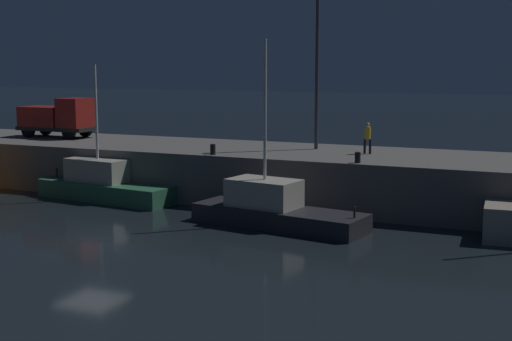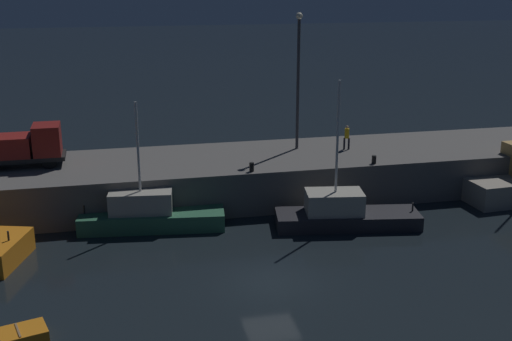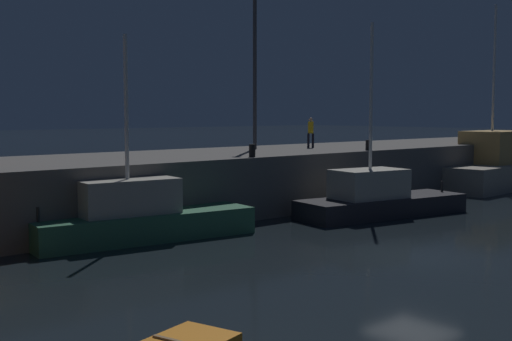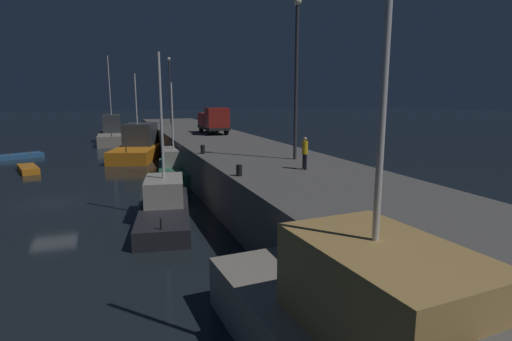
{
  "view_description": "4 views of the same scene",
  "coord_description": "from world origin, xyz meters",
  "px_view_note": "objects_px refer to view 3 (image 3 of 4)",
  "views": [
    {
      "loc": [
        17.75,
        -23.49,
        7.31
      ],
      "look_at": [
        2.76,
        10.74,
        1.74
      ],
      "focal_mm": 49.79,
      "sensor_mm": 36.0,
      "label": 1
    },
    {
      "loc": [
        -6.73,
        -26.93,
        13.96
      ],
      "look_at": [
        1.93,
        11.99,
        1.84
      ],
      "focal_mm": 45.48,
      "sensor_mm": 36.0,
      "label": 2
    },
    {
      "loc": [
        -17.49,
        -12.43,
        4.6
      ],
      "look_at": [
        1.45,
        9.34,
        2.07
      ],
      "focal_mm": 46.43,
      "sensor_mm": 36.0,
      "label": 3
    },
    {
      "loc": [
        26.11,
        3.58,
        6.34
      ],
      "look_at": [
        2.62,
        12.16,
        1.68
      ],
      "focal_mm": 28.17,
      "sensor_mm": 36.0,
      "label": 4
    }
  ],
  "objects_px": {
    "lamp_post_east": "(255,49)",
    "fishing_boat_white": "(499,168)",
    "dockworker": "(311,131)",
    "bollard_central": "(368,145)",
    "bollard_west": "(252,151)",
    "fishing_boat_blue": "(378,199)",
    "fishing_trawler_green": "(139,217)"
  },
  "relations": [
    {
      "from": "lamp_post_east",
      "to": "fishing_boat_white",
      "type": "bearing_deg",
      "value": -18.06
    },
    {
      "from": "dockworker",
      "to": "bollard_central",
      "type": "height_order",
      "value": "dockworker"
    },
    {
      "from": "bollard_west",
      "to": "bollard_central",
      "type": "xyz_separation_m",
      "value": [
        7.74,
        -0.02,
        -0.02
      ]
    },
    {
      "from": "fishing_boat_white",
      "to": "bollard_central",
      "type": "bearing_deg",
      "value": 177.44
    },
    {
      "from": "fishing_boat_blue",
      "to": "lamp_post_east",
      "type": "distance_m",
      "value": 10.44
    },
    {
      "from": "fishing_trawler_green",
      "to": "lamp_post_east",
      "type": "height_order",
      "value": "lamp_post_east"
    },
    {
      "from": "fishing_trawler_green",
      "to": "bollard_west",
      "type": "height_order",
      "value": "fishing_trawler_green"
    },
    {
      "from": "fishing_boat_white",
      "to": "dockworker",
      "type": "bearing_deg",
      "value": 161.68
    },
    {
      "from": "fishing_boat_blue",
      "to": "bollard_central",
      "type": "relative_size",
      "value": 16.32
    },
    {
      "from": "fishing_boat_white",
      "to": "lamp_post_east",
      "type": "height_order",
      "value": "lamp_post_east"
    },
    {
      "from": "lamp_post_east",
      "to": "fishing_boat_blue",
      "type": "bearing_deg",
      "value": -85.46
    },
    {
      "from": "bollard_central",
      "to": "lamp_post_east",
      "type": "bearing_deg",
      "value": 128.57
    },
    {
      "from": "bollard_central",
      "to": "fishing_trawler_green",
      "type": "bearing_deg",
      "value": -176.25
    },
    {
      "from": "fishing_trawler_green",
      "to": "fishing_boat_white",
      "type": "bearing_deg",
      "value": 0.83
    },
    {
      "from": "fishing_trawler_green",
      "to": "dockworker",
      "type": "xyz_separation_m",
      "value": [
        13.47,
        4.52,
        2.8
      ]
    },
    {
      "from": "dockworker",
      "to": "bollard_central",
      "type": "xyz_separation_m",
      "value": [
        0.48,
        -3.6,
        -0.67
      ]
    },
    {
      "from": "fishing_boat_white",
      "to": "bollard_west",
      "type": "xyz_separation_m",
      "value": [
        -19.77,
        0.56,
        1.82
      ]
    },
    {
      "from": "dockworker",
      "to": "lamp_post_east",
      "type": "bearing_deg",
      "value": 162.96
    },
    {
      "from": "fishing_boat_blue",
      "to": "fishing_boat_white",
      "type": "height_order",
      "value": "fishing_boat_white"
    },
    {
      "from": "fishing_trawler_green",
      "to": "lamp_post_east",
      "type": "bearing_deg",
      "value": 28.06
    },
    {
      "from": "bollard_west",
      "to": "lamp_post_east",
      "type": "bearing_deg",
      "value": 48.02
    },
    {
      "from": "bollard_west",
      "to": "bollard_central",
      "type": "relative_size",
      "value": 1.06
    },
    {
      "from": "fishing_boat_blue",
      "to": "bollard_west",
      "type": "xyz_separation_m",
      "value": [
        -4.7,
        3.11,
        2.19
      ]
    },
    {
      "from": "fishing_boat_white",
      "to": "bollard_central",
      "type": "relative_size",
      "value": 24.57
    },
    {
      "from": "fishing_boat_blue",
      "to": "dockworker",
      "type": "height_order",
      "value": "fishing_boat_blue"
    },
    {
      "from": "fishing_boat_white",
      "to": "bollard_west",
      "type": "distance_m",
      "value": 19.86
    },
    {
      "from": "fishing_boat_blue",
      "to": "bollard_central",
      "type": "distance_m",
      "value": 4.84
    },
    {
      "from": "lamp_post_east",
      "to": "dockworker",
      "type": "relative_size",
      "value": 5.46
    },
    {
      "from": "fishing_trawler_green",
      "to": "dockworker",
      "type": "height_order",
      "value": "fishing_trawler_green"
    },
    {
      "from": "dockworker",
      "to": "fishing_boat_white",
      "type": "bearing_deg",
      "value": -18.32
    },
    {
      "from": "dockworker",
      "to": "bollard_central",
      "type": "relative_size",
      "value": 3.14
    },
    {
      "from": "fishing_trawler_green",
      "to": "bollard_central",
      "type": "height_order",
      "value": "fishing_trawler_green"
    }
  ]
}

